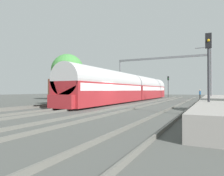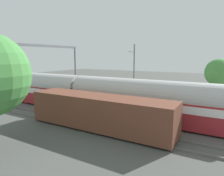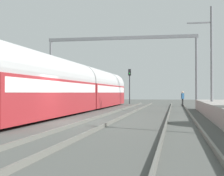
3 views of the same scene
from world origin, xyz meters
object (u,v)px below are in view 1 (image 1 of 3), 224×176
Objects in this scene: railway_signal_far at (168,84)px; person_crossing at (200,93)px; railway_signal_near at (209,63)px; passenger_train at (133,88)px; catenary_gantry at (160,67)px; freight_car at (90,91)px.

person_crossing is at bearing -46.14° from railway_signal_far.
railway_signal_near is 1.06× the size of railway_signal_far.
person_crossing is at bearing 50.86° from passenger_train.
railway_signal_near is (10.58, -15.44, 1.28)m from passenger_train.
railway_signal_far reaches higher than passenger_train.
passenger_train reaches higher than person_crossing.
railway_signal_near is 26.42m from catenary_gantry.
catenary_gantry is at bearing -88.92° from railway_signal_far.
passenger_train is 18.76m from railway_signal_near.
freight_car is 7.51× the size of person_crossing.
person_crossing is at bearing 51.44° from freight_car.
passenger_train is 18.99× the size of person_crossing.
catenary_gantry is (0.16, -8.74, 2.85)m from railway_signal_far.
catenary_gantry reaches higher than railway_signal_near.
freight_car is 0.77× the size of catenary_gantry.
person_crossing is (8.89, 10.92, -0.94)m from passenger_train.
person_crossing is 0.10× the size of catenary_gantry.
railway_signal_near is at bearing -75.55° from railway_signal_far.
person_crossing is 8.51m from catenary_gantry.
passenger_train is 14.11m from person_crossing.
railway_signal_near is at bearing -55.59° from passenger_train.
person_crossing is 26.51m from railway_signal_near.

